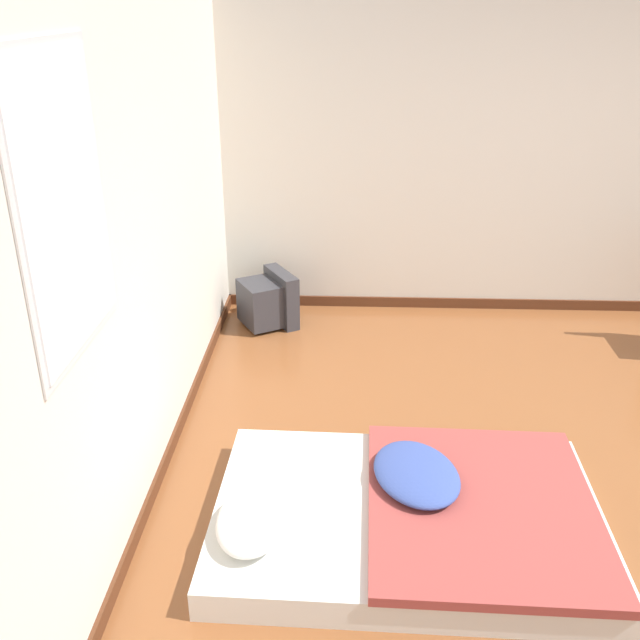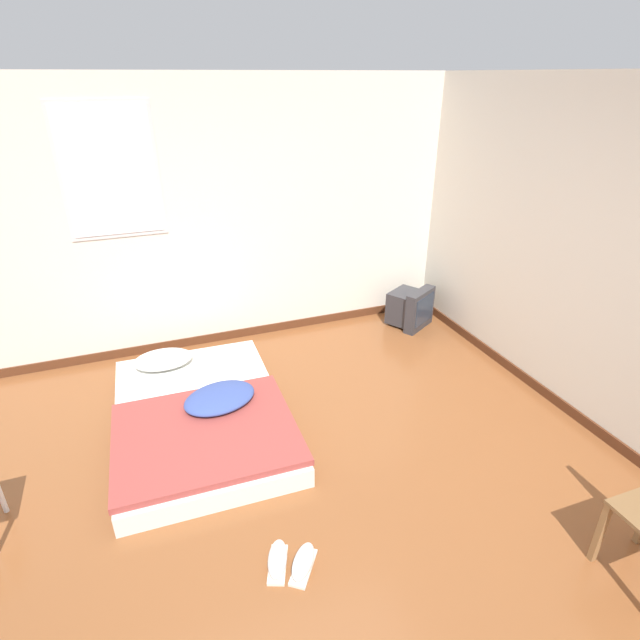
# 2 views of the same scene
# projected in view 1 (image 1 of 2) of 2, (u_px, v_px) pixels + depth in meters

# --- Properties ---
(wall_back) EXTENTS (7.37, 0.08, 2.60)m
(wall_back) POSITION_uv_depth(u_px,v_px,m) (132.00, 263.00, 3.55)
(wall_back) COLOR silver
(wall_back) RESTS_ON ground_plane
(wall_right) EXTENTS (0.08, 8.03, 2.60)m
(wall_right) POSITION_uv_depth(u_px,v_px,m) (568.00, 162.00, 5.75)
(wall_right) COLOR silver
(wall_right) RESTS_ON ground_plane
(mattress_bed) EXTENTS (1.35, 1.98, 0.30)m
(mattress_bed) POSITION_uv_depth(u_px,v_px,m) (411.00, 515.00, 3.61)
(mattress_bed) COLOR silver
(mattress_bed) RESTS_ON ground_plane
(crt_tv) EXTENTS (0.55, 0.54, 0.45)m
(crt_tv) POSITION_uv_depth(u_px,v_px,m) (269.00, 301.00, 5.88)
(crt_tv) COLOR #333338
(crt_tv) RESTS_ON ground_plane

